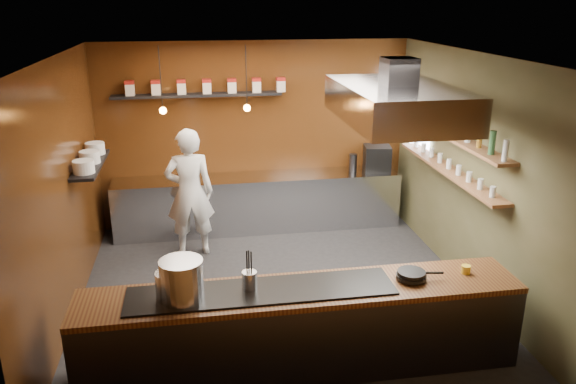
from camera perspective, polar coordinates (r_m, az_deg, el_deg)
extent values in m
plane|color=black|center=(7.41, -0.95, -10.09)|extent=(5.00, 5.00, 0.00)
plane|color=#3B1F0A|center=(9.20, -3.33, 5.79)|extent=(5.00, 0.00, 5.00)
plane|color=#3B1F0A|center=(6.92, -21.96, -0.14)|extent=(0.00, 5.00, 5.00)
plane|color=#444426|center=(7.57, 18.05, 1.91)|extent=(0.00, 5.00, 5.00)
plane|color=silver|center=(6.50, -1.10, 13.66)|extent=(5.00, 5.00, 0.00)
plane|color=white|center=(8.95, 13.14, 7.57)|extent=(0.00, 1.00, 1.00)
cube|color=silver|center=(9.19, -2.98, -1.07)|extent=(4.60, 0.65, 0.90)
cube|color=#38383D|center=(5.84, 1.42, -13.99)|extent=(4.40, 0.70, 0.86)
cube|color=brown|center=(5.60, 1.46, -10.05)|extent=(4.40, 0.72, 0.06)
cube|color=black|center=(5.53, -2.67, -10.01)|extent=(2.60, 0.55, 0.02)
cube|color=black|center=(8.87, -9.19, 9.70)|extent=(2.60, 0.26, 0.04)
cube|color=black|center=(7.81, -19.42, 2.66)|extent=(0.30, 1.40, 0.04)
cube|color=brown|center=(7.65, 16.30, 5.53)|extent=(0.26, 2.80, 0.04)
cube|color=brown|center=(7.77, 15.98, 2.17)|extent=(0.26, 2.80, 0.04)
cube|color=#38383D|center=(6.45, 11.21, 11.93)|extent=(0.35, 0.35, 0.30)
cube|color=silver|center=(6.50, 11.01, 8.87)|extent=(1.20, 2.00, 0.40)
cube|color=white|center=(6.54, 10.89, 7.06)|extent=(1.00, 1.80, 0.02)
cylinder|color=black|center=(8.18, -12.82, 11.17)|extent=(0.01, 0.01, 0.90)
sphere|color=orange|center=(8.25, -12.59, 8.08)|extent=(0.10, 0.10, 0.10)
cylinder|color=black|center=(8.20, -4.27, 11.60)|extent=(0.01, 0.01, 0.90)
sphere|color=orange|center=(8.27, -4.19, 8.51)|extent=(0.10, 0.10, 0.10)
cube|color=beige|center=(8.91, -15.76, 9.96)|extent=(0.13, 0.13, 0.17)
cube|color=maroon|center=(8.89, -15.82, 10.65)|extent=(0.13, 0.13, 0.05)
cube|color=beige|center=(8.88, -13.26, 10.13)|extent=(0.13, 0.13, 0.17)
cube|color=maroon|center=(8.86, -13.32, 10.83)|extent=(0.13, 0.13, 0.05)
cube|color=beige|center=(8.86, -10.75, 10.28)|extent=(0.13, 0.13, 0.17)
cube|color=maroon|center=(8.84, -10.80, 10.99)|extent=(0.13, 0.13, 0.05)
cube|color=beige|center=(8.86, -8.24, 10.42)|extent=(0.13, 0.13, 0.17)
cube|color=maroon|center=(8.84, -8.27, 11.12)|extent=(0.14, 0.13, 0.05)
cube|color=beige|center=(8.88, -5.72, 10.54)|extent=(0.13, 0.13, 0.17)
cube|color=maroon|center=(8.86, -5.75, 11.24)|extent=(0.14, 0.13, 0.05)
cube|color=beige|center=(8.91, -3.22, 10.63)|extent=(0.13, 0.13, 0.17)
cube|color=maroon|center=(8.89, -3.24, 11.33)|extent=(0.14, 0.13, 0.05)
cube|color=beige|center=(8.96, -0.74, 10.71)|extent=(0.13, 0.13, 0.17)
cube|color=maroon|center=(8.94, -0.74, 11.40)|extent=(0.14, 0.13, 0.05)
cylinder|color=white|center=(7.36, -20.05, 2.42)|extent=(0.26, 0.26, 0.16)
cylinder|color=white|center=(7.78, -19.50, 3.37)|extent=(0.26, 0.26, 0.16)
cylinder|color=white|center=(8.21, -19.01, 4.21)|extent=(0.26, 0.26, 0.16)
cylinder|color=silver|center=(6.51, 21.23, 3.95)|extent=(0.06, 0.06, 0.24)
cylinder|color=#2D5933|center=(6.75, 20.02, 4.61)|extent=(0.06, 0.06, 0.24)
cylinder|color=#8C601E|center=(6.99, 18.90, 5.21)|extent=(0.06, 0.06, 0.24)
cylinder|color=silver|center=(7.24, 17.85, 5.78)|extent=(0.06, 0.06, 0.24)
cylinder|color=#2D5933|center=(7.49, 16.87, 6.30)|extent=(0.06, 0.06, 0.24)
cylinder|color=#8C601E|center=(7.75, 15.95, 6.79)|extent=(0.06, 0.06, 0.24)
cylinder|color=silver|center=(8.00, 15.08, 7.25)|extent=(0.06, 0.06, 0.24)
cylinder|color=#2D5933|center=(8.26, 14.27, 7.68)|extent=(0.06, 0.06, 0.24)
cylinder|color=#8C601E|center=(8.52, 13.51, 8.08)|extent=(0.06, 0.06, 0.24)
cylinder|color=silver|center=(8.79, 12.79, 8.45)|extent=(0.06, 0.06, 0.24)
cylinder|color=silver|center=(6.78, 20.08, 0.01)|extent=(0.07, 0.07, 0.13)
cylinder|color=silver|center=(7.01, 18.96, 0.77)|extent=(0.07, 0.07, 0.13)
cylinder|color=silver|center=(7.25, 17.92, 1.48)|extent=(0.07, 0.07, 0.13)
cylinder|color=silver|center=(7.50, 16.95, 2.14)|extent=(0.07, 0.07, 0.13)
cylinder|color=silver|center=(7.75, 16.04, 2.77)|extent=(0.07, 0.07, 0.13)
cylinder|color=silver|center=(8.00, 15.18, 3.35)|extent=(0.07, 0.07, 0.13)
cylinder|color=silver|center=(8.25, 14.38, 3.89)|extent=(0.07, 0.07, 0.13)
cylinder|color=silver|center=(8.50, 13.62, 4.41)|extent=(0.07, 0.07, 0.13)
cylinder|color=silver|center=(8.76, 12.90, 4.89)|extent=(0.07, 0.07, 0.13)
cylinder|color=silver|center=(5.37, -10.73, -8.79)|extent=(0.54, 0.54, 0.40)
cylinder|color=silver|center=(5.43, -11.79, -9.26)|extent=(0.31, 0.31, 0.27)
cylinder|color=silver|center=(5.50, -3.93, -8.96)|extent=(0.15, 0.15, 0.19)
cylinder|color=black|center=(5.86, 12.41, -8.37)|extent=(0.31, 0.31, 0.04)
cylinder|color=black|center=(5.84, 12.44, -8.04)|extent=(0.28, 0.28, 0.04)
cylinder|color=black|center=(5.90, 14.66, -7.95)|extent=(0.18, 0.05, 0.02)
cylinder|color=yellow|center=(6.14, 17.62, -7.50)|extent=(0.11, 0.11, 0.09)
cube|color=black|center=(9.39, 9.03, 3.40)|extent=(0.48, 0.46, 0.42)
imported|color=white|center=(8.23, -9.95, -0.07)|extent=(0.72, 0.50, 1.90)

